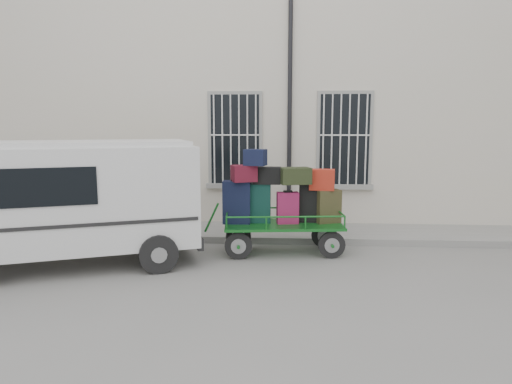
% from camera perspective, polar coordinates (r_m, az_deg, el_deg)
% --- Properties ---
extents(ground, '(80.00, 80.00, 0.00)m').
position_cam_1_polar(ground, '(8.82, -2.04, -8.77)').
color(ground, slate).
rests_on(ground, ground).
extents(building, '(24.00, 5.15, 6.00)m').
position_cam_1_polar(building, '(13.92, 0.16, 9.97)').
color(building, beige).
rests_on(building, ground).
extents(sidewalk, '(24.00, 1.70, 0.15)m').
position_cam_1_polar(sidewalk, '(10.92, -0.90, -5.02)').
color(sidewalk, gray).
rests_on(sidewalk, ground).
extents(luggage_cart, '(2.84, 1.31, 2.13)m').
position_cam_1_polar(luggage_cart, '(9.27, 3.09, -1.36)').
color(luggage_cart, black).
rests_on(luggage_cart, ground).
extents(van, '(4.93, 3.44, 2.31)m').
position_cam_1_polar(van, '(9.02, -22.28, -0.39)').
color(van, silver).
rests_on(van, ground).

